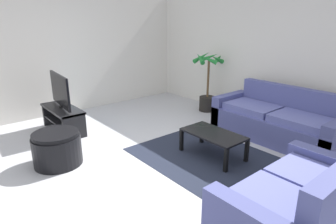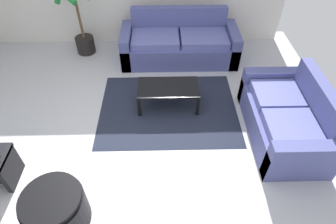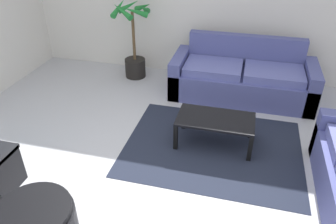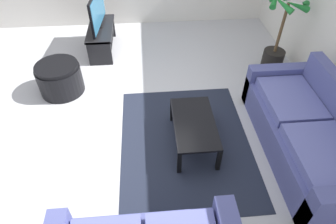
{
  "view_description": "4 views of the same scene",
  "coord_description": "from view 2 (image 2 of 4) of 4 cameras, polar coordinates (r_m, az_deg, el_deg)",
  "views": [
    {
      "loc": [
        3.29,
        -2.23,
        2.03
      ],
      "look_at": [
        0.1,
        0.43,
        0.68
      ],
      "focal_mm": 30.78,
      "sensor_mm": 36.0,
      "label": 1
    },
    {
      "loc": [
        0.54,
        -2.51,
        3.16
      ],
      "look_at": [
        0.6,
        0.31,
        0.41
      ],
      "focal_mm": 29.98,
      "sensor_mm": 36.0,
      "label": 2
    },
    {
      "loc": [
        0.89,
        -2.54,
        2.58
      ],
      "look_at": [
        0.13,
        0.43,
        0.68
      ],
      "focal_mm": 34.86,
      "sensor_mm": 36.0,
      "label": 3
    },
    {
      "loc": [
        3.14,
        0.35,
        2.94
      ],
      "look_at": [
        0.68,
        0.56,
        0.63
      ],
      "focal_mm": 30.86,
      "sensor_mm": 36.0,
      "label": 4
    }
  ],
  "objects": [
    {
      "name": "area_rug",
      "position": [
        4.57,
        0.06,
        0.69
      ],
      "size": [
        2.2,
        1.7,
        0.01
      ],
      "primitive_type": "cube",
      "color": "#1E2333",
      "rests_on": "ground"
    },
    {
      "name": "ground_plane",
      "position": [
        4.07,
        -8.5,
        -7.27
      ],
      "size": [
        6.6,
        6.6,
        0.0
      ],
      "primitive_type": "plane",
      "color": "#B2B2B7"
    },
    {
      "name": "couch_main",
      "position": [
        5.59,
        2.3,
        13.56
      ],
      "size": [
        2.2,
        0.9,
        0.9
      ],
      "color": "#4C518C",
      "rests_on": "ground"
    },
    {
      "name": "coffee_table",
      "position": [
        4.43,
        0.03,
        4.65
      ],
      "size": [
        0.96,
        0.52,
        0.38
      ],
      "color": "black",
      "rests_on": "ground"
    },
    {
      "name": "potted_palm",
      "position": [
        5.9,
        -17.21,
        16.24
      ],
      "size": [
        0.65,
        0.67,
        1.34
      ],
      "color": "black",
      "rests_on": "ground"
    },
    {
      "name": "couch_loveseat",
      "position": [
        4.33,
        22.82,
        -1.35
      ],
      "size": [
        0.9,
        1.65,
        0.9
      ],
      "color": "#4C518C",
      "rests_on": "ground"
    },
    {
      "name": "ottoman",
      "position": [
        3.48,
        -21.82,
        -17.87
      ],
      "size": [
        0.68,
        0.68,
        0.49
      ],
      "color": "black",
      "rests_on": "ground"
    }
  ]
}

